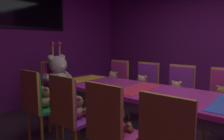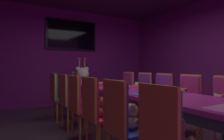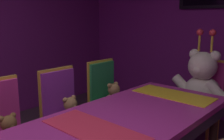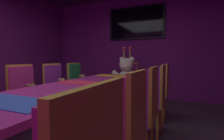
% 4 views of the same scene
% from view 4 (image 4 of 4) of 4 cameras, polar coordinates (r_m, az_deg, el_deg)
% --- Properties ---
extents(wall_back, '(5.20, 0.12, 2.80)m').
position_cam_4_polar(wall_back, '(4.73, 8.55, 7.77)').
color(wall_back, '#721E72').
rests_on(wall_back, ground_plane).
extents(banquet_table, '(0.90, 3.78, 0.75)m').
position_cam_4_polar(banquet_table, '(1.86, -17.94, -8.97)').
color(banquet_table, '#B22D8C').
rests_on(banquet_table, ground_plane).
extents(chair_left_3, '(0.42, 0.41, 0.98)m').
position_cam_4_polar(chair_left_3, '(2.69, -27.93, -6.65)').
color(chair_left_3, '#CC338C').
rests_on(chair_left_3, ground_plane).
extents(teddy_left_3, '(0.22, 0.28, 0.26)m').
position_cam_4_polar(teddy_left_3, '(2.59, -25.92, -7.55)').
color(teddy_left_3, brown).
rests_on(teddy_left_3, chair_left_3).
extents(chair_left_4, '(0.42, 0.41, 0.98)m').
position_cam_4_polar(chair_left_4, '(3.10, -18.77, -5.11)').
color(chair_left_4, purple).
rests_on(chair_left_4, ground_plane).
extents(teddy_left_4, '(0.22, 0.29, 0.27)m').
position_cam_4_polar(teddy_left_4, '(3.01, -16.73, -5.72)').
color(teddy_left_4, '#9E7247').
rests_on(teddy_left_4, chair_left_4).
extents(chair_left_5, '(0.42, 0.41, 0.98)m').
position_cam_4_polar(chair_left_5, '(3.60, -12.02, -3.78)').
color(chair_left_5, '#268C4C').
rests_on(chair_left_5, ground_plane).
extents(teddy_left_5, '(0.24, 0.30, 0.29)m').
position_cam_4_polar(teddy_left_5, '(3.52, -10.10, -4.17)').
color(teddy_left_5, '#9E7247').
rests_on(teddy_left_5, chair_left_5).
extents(chair_right_2, '(0.42, 0.41, 0.98)m').
position_cam_4_polar(chair_right_2, '(1.19, 4.96, -19.18)').
color(chair_right_2, '#CC338C').
rests_on(chair_right_2, ground_plane).
extents(teddy_right_2, '(0.26, 0.33, 0.31)m').
position_cam_4_polar(teddy_right_2, '(1.24, -1.78, -18.36)').
color(teddy_right_2, olive).
rests_on(teddy_right_2, chair_right_2).
extents(chair_right_3, '(0.42, 0.41, 0.98)m').
position_cam_4_polar(chair_right_3, '(1.77, 11.62, -11.57)').
color(chair_right_3, purple).
rests_on(chair_right_3, ground_plane).
extents(teddy_right_3, '(0.25, 0.32, 0.30)m').
position_cam_4_polar(teddy_right_3, '(1.80, 7.00, -11.52)').
color(teddy_right_3, tan).
rests_on(teddy_right_3, chair_right_3).
extents(chair_right_4, '(0.42, 0.41, 0.98)m').
position_cam_4_polar(chair_right_4, '(2.35, 15.20, -7.78)').
color(chair_right_4, purple).
rests_on(chair_right_4, ground_plane).
extents(teddy_right_4, '(0.26, 0.34, 0.32)m').
position_cam_4_polar(teddy_right_4, '(2.38, 11.68, -7.61)').
color(teddy_right_4, tan).
rests_on(teddy_right_4, chair_right_4).
extents(chair_right_5, '(0.42, 0.41, 0.98)m').
position_cam_4_polar(chair_right_5, '(2.98, 16.90, -5.41)').
color(chair_right_5, '#CC338C').
rests_on(chair_right_5, ground_plane).
extents(teddy_right_5, '(0.27, 0.35, 0.33)m').
position_cam_4_polar(teddy_right_5, '(3.00, 14.10, -5.26)').
color(teddy_right_5, tan).
rests_on(teddy_right_5, chair_right_5).
extents(throne_chair, '(0.41, 0.42, 0.98)m').
position_cam_4_polar(throne_chair, '(4.01, 5.67, -2.97)').
color(throne_chair, '#CC338C').
rests_on(throne_chair, ground_plane).
extents(king_teddy_bear, '(0.70, 0.54, 0.90)m').
position_cam_4_polar(king_teddy_bear, '(3.83, 4.91, -1.04)').
color(king_teddy_bear, silver).
rests_on(king_teddy_bear, throne_chair).
extents(wall_tv, '(1.52, 0.06, 0.88)m').
position_cam_4_polar(wall_tv, '(4.73, 8.33, 15.73)').
color(wall_tv, black).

